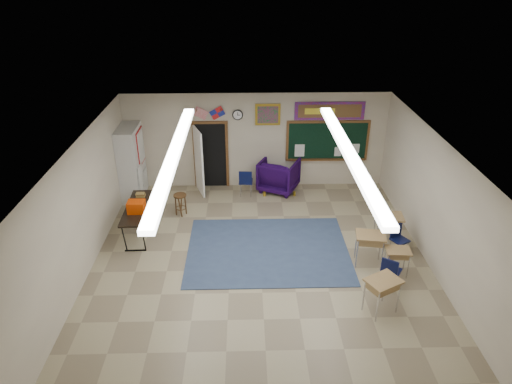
{
  "coord_description": "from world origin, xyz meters",
  "views": [
    {
      "loc": [
        -0.34,
        -8.67,
        6.52
      ],
      "look_at": [
        -0.08,
        1.5,
        1.28
      ],
      "focal_mm": 32.0,
      "sensor_mm": 36.0,
      "label": 1
    }
  ],
  "objects_px": {
    "student_desk_front_left": "(369,248)",
    "wingback_armchair": "(279,175)",
    "folding_table": "(140,219)",
    "student_desk_front_right": "(388,228)",
    "wooden_stool": "(181,204)"
  },
  "relations": [
    {
      "from": "wingback_armchair",
      "to": "wooden_stool",
      "type": "height_order",
      "value": "wingback_armchair"
    },
    {
      "from": "wooden_stool",
      "to": "wingback_armchair",
      "type": "bearing_deg",
      "value": 27.51
    },
    {
      "from": "wingback_armchair",
      "to": "folding_table",
      "type": "relative_size",
      "value": 0.58
    },
    {
      "from": "wingback_armchair",
      "to": "student_desk_front_left",
      "type": "height_order",
      "value": "wingback_armchair"
    },
    {
      "from": "student_desk_front_left",
      "to": "folding_table",
      "type": "height_order",
      "value": "folding_table"
    },
    {
      "from": "student_desk_front_left",
      "to": "wingback_armchair",
      "type": "bearing_deg",
      "value": 124.14
    },
    {
      "from": "student_desk_front_right",
      "to": "wooden_stool",
      "type": "distance_m",
      "value": 5.65
    },
    {
      "from": "student_desk_front_left",
      "to": "wooden_stool",
      "type": "relative_size",
      "value": 1.29
    },
    {
      "from": "wingback_armchair",
      "to": "student_desk_front_right",
      "type": "distance_m",
      "value": 4.01
    },
    {
      "from": "folding_table",
      "to": "wooden_stool",
      "type": "height_order",
      "value": "folding_table"
    },
    {
      "from": "student_desk_front_right",
      "to": "wooden_stool",
      "type": "relative_size",
      "value": 1.29
    },
    {
      "from": "student_desk_front_right",
      "to": "folding_table",
      "type": "xyz_separation_m",
      "value": [
        -6.35,
        0.64,
        -0.02
      ]
    },
    {
      "from": "folding_table",
      "to": "wooden_stool",
      "type": "xyz_separation_m",
      "value": [
        0.94,
        0.97,
        -0.11
      ]
    },
    {
      "from": "wingback_armchair",
      "to": "student_desk_front_left",
      "type": "distance_m",
      "value": 4.38
    },
    {
      "from": "student_desk_front_left",
      "to": "student_desk_front_right",
      "type": "height_order",
      "value": "student_desk_front_left"
    }
  ]
}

